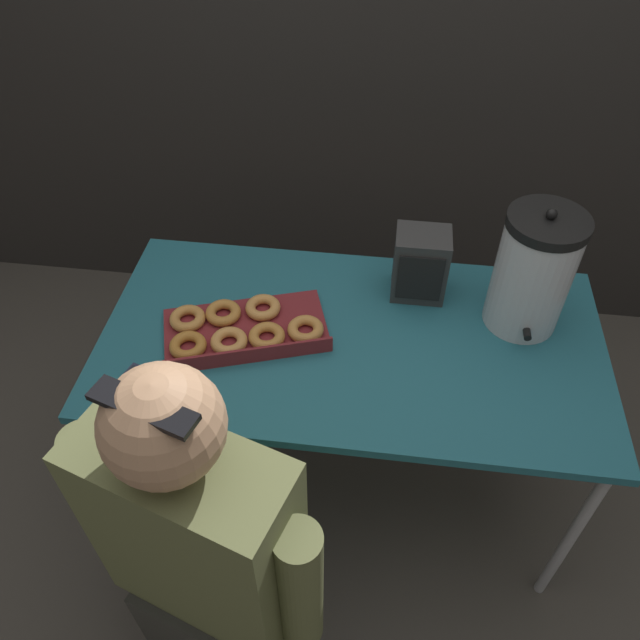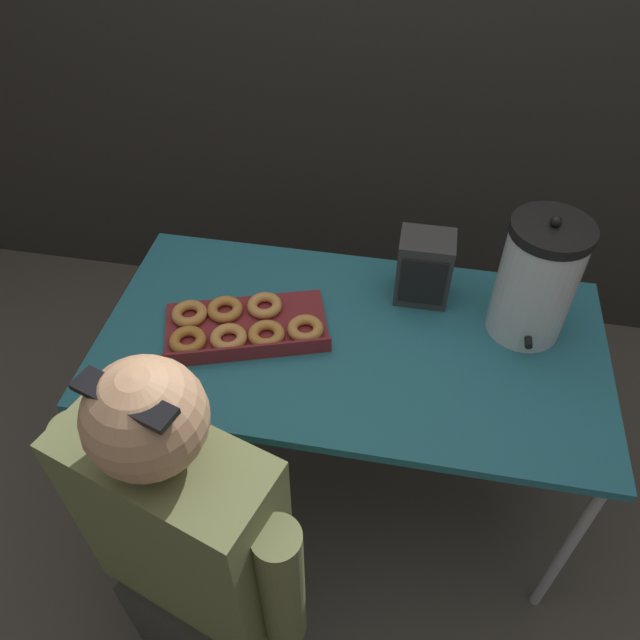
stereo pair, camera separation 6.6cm
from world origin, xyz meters
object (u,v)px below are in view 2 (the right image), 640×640
coffee_urn (537,280)px  space_heater (424,268)px  cell_phone (128,377)px  donut_box (242,326)px  person_seated (193,559)px

coffee_urn → space_heater: 0.32m
cell_phone → space_heater: bearing=51.0°
donut_box → coffee_urn: size_ratio=1.32×
space_heater → person_seated: (-0.45, -0.85, -0.25)m
donut_box → person_seated: person_seated is taller
cell_phone → coffee_urn: bearing=39.1°
space_heater → person_seated: person_seated is taller
donut_box → cell_phone: (-0.25, -0.22, -0.02)m
person_seated → donut_box: bearing=-68.9°
cell_phone → space_heater: 0.88m
donut_box → space_heater: 0.55m
donut_box → space_heater: (0.49, 0.24, 0.09)m
space_heater → person_seated: bearing=-118.2°
cell_phone → space_heater: space_heater is taller
donut_box → coffee_urn: (0.78, 0.16, 0.16)m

